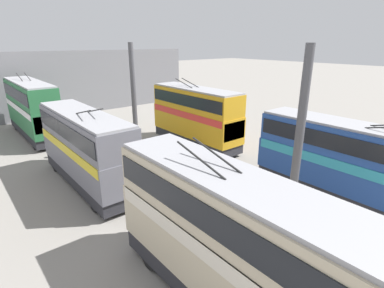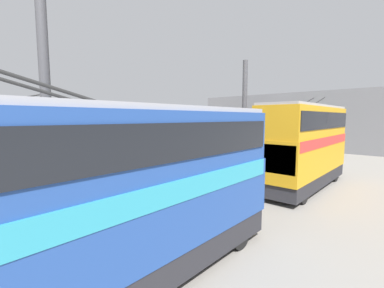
{
  "view_description": "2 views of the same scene",
  "coord_description": "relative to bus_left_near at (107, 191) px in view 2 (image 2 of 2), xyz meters",
  "views": [
    {
      "loc": [
        -3.07,
        11.37,
        8.9
      ],
      "look_at": [
        12.02,
        -1.1,
        2.2
      ],
      "focal_mm": 28.0,
      "sensor_mm": 36.0,
      "label": 1
    },
    {
      "loc": [
        -0.12,
        -10.64,
        4.41
      ],
      "look_at": [
        12.99,
        1.21,
        2.6
      ],
      "focal_mm": 24.0,
      "sensor_mm": 36.0,
      "label": 2
    }
  ],
  "objects": [
    {
      "name": "oil_drum",
      "position": [
        11.29,
        1.94,
        -2.28
      ],
      "size": [
        0.56,
        0.56,
        0.82
      ],
      "color": "#B28E23",
      "rests_on": "ground_plane"
    },
    {
      "name": "bus_left_near",
      "position": [
        0.0,
        0.0,
        0.0
      ],
      "size": [
        11.25,
        2.54,
        5.34
      ],
      "color": "black",
      "rests_on": "ground_plane"
    },
    {
      "name": "person_aisle_midway",
      "position": [
        4.22,
        6.0,
        -1.78
      ],
      "size": [
        0.46,
        0.32,
        1.73
      ],
      "rotation": [
        0.0,
        0.0,
        4.51
      ],
      "color": "#384251",
      "rests_on": "ground_plane"
    },
    {
      "name": "bus_right_mid",
      "position": [
        12.06,
        10.39,
        0.05
      ],
      "size": [
        10.06,
        2.54,
        5.45
      ],
      "color": "black",
      "rests_on": "ground_plane"
    },
    {
      "name": "support_column_far",
      "position": [
        14.96,
        5.2,
        1.62
      ],
      "size": [
        0.68,
        0.68,
        8.87
      ],
      "color": "#4C4C51",
      "rests_on": "ground_plane"
    },
    {
      "name": "bus_right_far",
      "position": [
        25.63,
        10.39,
        0.38
      ],
      "size": [
        10.84,
        2.54,
        6.02
      ],
      "color": "black",
      "rests_on": "ground_plane"
    },
    {
      "name": "depot_back_wall",
      "position": [
        33.09,
        5.2,
        1.25
      ],
      "size": [
        0.5,
        36.0,
        7.88
      ],
      "color": "slate",
      "rests_on": "ground_plane"
    },
    {
      "name": "support_column_near",
      "position": [
        0.54,
        5.2,
        1.62
      ],
      "size": [
        0.68,
        0.68,
        8.87
      ],
      "color": "#4C4C51",
      "rests_on": "ground_plane"
    },
    {
      "name": "bus_left_far",
      "position": [
        13.59,
        0.0,
        0.26
      ],
      "size": [
        9.35,
        2.54,
        5.8
      ],
      "color": "black",
      "rests_on": "ground_plane"
    }
  ]
}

